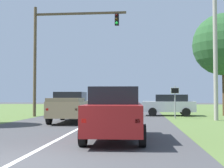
# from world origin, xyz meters

# --- Properties ---
(ground_plane) EXTENTS (120.00, 120.00, 0.00)m
(ground_plane) POSITION_xyz_m (0.00, 9.24, 0.00)
(ground_plane) COLOR #424244
(red_suv_near) EXTENTS (2.22, 4.99, 1.92)m
(red_suv_near) POSITION_xyz_m (2.10, 4.21, 1.01)
(red_suv_near) COLOR maroon
(red_suv_near) RESTS_ON ground_plane
(pickup_truck_lead) EXTENTS (2.26, 5.62, 1.85)m
(pickup_truck_lead) POSITION_xyz_m (-1.21, 11.60, 0.97)
(pickup_truck_lead) COLOR tan
(pickup_truck_lead) RESTS_ON ground_plane
(traffic_light) EXTENTS (7.37, 0.40, 8.70)m
(traffic_light) POSITION_xyz_m (-3.52, 16.58, 5.67)
(traffic_light) COLOR brown
(traffic_light) RESTS_ON ground_plane
(keep_moving_sign) EXTENTS (0.60, 0.09, 2.35)m
(keep_moving_sign) POSITION_xyz_m (5.50, 15.24, 1.51)
(keep_moving_sign) COLOR gray
(keep_moving_sign) RESTS_ON ground_plane
(oak_tree_right) EXTENTS (5.10, 5.10, 8.40)m
(oak_tree_right) POSITION_xyz_m (9.89, 18.80, 5.83)
(oak_tree_right) COLOR #4C351E
(oak_tree_right) RESTS_ON ground_plane
(crossing_suv_far) EXTENTS (4.29, 2.28, 1.73)m
(crossing_suv_far) POSITION_xyz_m (5.39, 18.58, 0.91)
(crossing_suv_far) COLOR silver
(crossing_suv_far) RESTS_ON ground_plane
(utility_pole_right) EXTENTS (0.28, 0.28, 9.51)m
(utility_pole_right) POSITION_xyz_m (8.02, 13.86, 4.76)
(utility_pole_right) COLOR #9E998E
(utility_pole_right) RESTS_ON ground_plane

